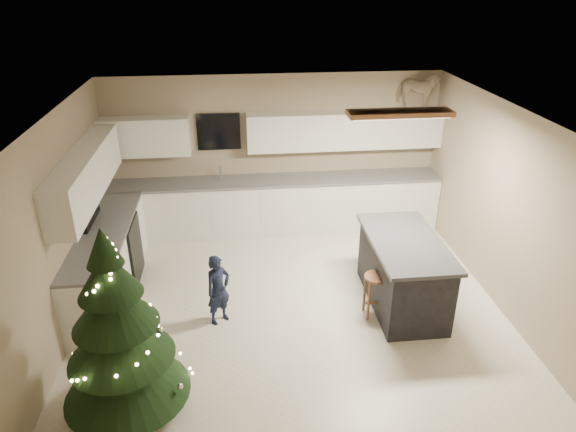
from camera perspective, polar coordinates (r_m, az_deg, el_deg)
The scene contains 8 objects.
ground_plane at distance 7.03m, azimuth 0.32°, elevation -9.72°, with size 5.50×5.50×0.00m, color beige.
room_shell at distance 6.18m, azimuth 0.56°, elevation 3.62°, with size 5.52×5.02×2.61m.
cabinetry at distance 8.05m, azimuth -7.46°, elevation 1.18°, with size 5.50×3.20×2.00m.
island at distance 6.96m, azimuth 12.65°, elevation -6.09°, with size 0.90×1.70×0.95m.
bar_stool at distance 6.68m, azimuth 9.73°, elevation -7.63°, with size 0.31×0.31×0.59m.
christmas_tree at distance 5.34m, azimuth -18.21°, elevation -12.98°, with size 1.30×1.25×2.07m.
toddler at distance 6.52m, azimuth -7.75°, elevation -8.12°, with size 0.34×0.22×0.94m, color black.
rocking_horse at distance 8.72m, azimuth 14.14°, elevation 13.37°, with size 0.77×0.57×0.62m.
Camera 1 is at (-0.66, -5.68, 4.09)m, focal length 32.00 mm.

